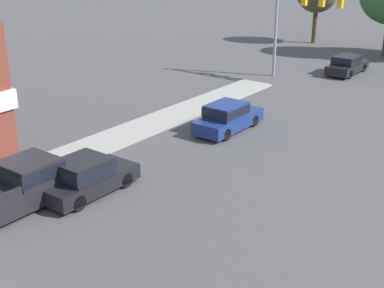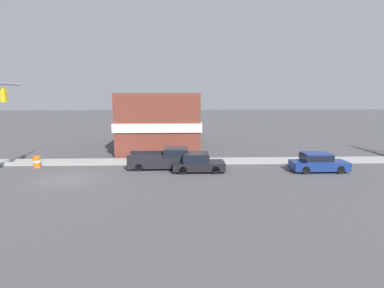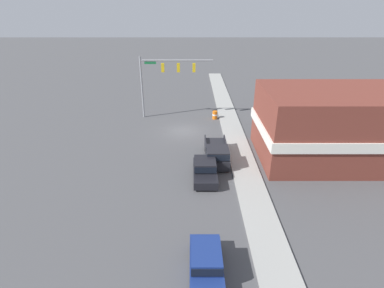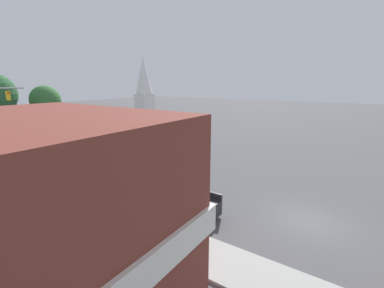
{
  "view_description": "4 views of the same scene",
  "coord_description": "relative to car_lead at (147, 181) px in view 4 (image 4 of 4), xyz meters",
  "views": [
    {
      "loc": [
        13.49,
        -3.28,
        9.93
      ],
      "look_at": [
        0.82,
        13.46,
        1.84
      ],
      "focal_mm": 50.0,
      "sensor_mm": 36.0,
      "label": 1
    },
    {
      "loc": [
        22.24,
        8.78,
        6.43
      ],
      "look_at": [
        0.44,
        9.51,
        2.76
      ],
      "focal_mm": 28.0,
      "sensor_mm": 36.0,
      "label": 2
    },
    {
      "loc": [
        -0.97,
        31.8,
        13.53
      ],
      "look_at": [
        -0.99,
        8.54,
        2.43
      ],
      "focal_mm": 28.0,
      "sensor_mm": 36.0,
      "label": 3
    },
    {
      "loc": [
        -14.14,
        -1.88,
        7.42
      ],
      "look_at": [
        0.78,
        8.24,
        3.12
      ],
      "focal_mm": 24.0,
      "sensor_mm": 36.0,
      "label": 4
    }
  ],
  "objects": [
    {
      "name": "ground_plane",
      "position": [
        2.08,
        -10.04,
        -0.82
      ],
      "size": [
        200.0,
        200.0,
        0.0
      ],
      "primitive_type": "plane",
      "color": "#4C4C4F"
    },
    {
      "name": "sidewalk_curb",
      "position": [
        -3.62,
        -10.04,
        -0.75
      ],
      "size": [
        2.4,
        60.0,
        0.14
      ],
      "color": "#9E9E99",
      "rests_on": "ground"
    },
    {
      "name": "car_lead",
      "position": [
        0.0,
        0.0,
        0.0
      ],
      "size": [
        1.94,
        4.28,
        1.58
      ],
      "color": "black",
      "rests_on": "ground"
    },
    {
      "name": "car_second_ahead",
      "position": [
        0.34,
        10.05,
        0.0
      ],
      "size": [
        1.77,
        4.6,
        1.59
      ],
      "color": "black",
      "rests_on": "ground"
    },
    {
      "name": "pickup_truck_parked",
      "position": [
        -1.2,
        -2.77,
        0.08
      ],
      "size": [
        2.04,
        5.29,
        1.82
      ],
      "color": "black",
      "rests_on": "ground"
    },
    {
      "name": "church_steeple",
      "position": [
        23.47,
        23.02,
        5.58
      ],
      "size": [
        3.06,
        3.06,
        12.23
      ],
      "color": "white",
      "rests_on": "ground"
    },
    {
      "name": "backdrop_tree_right_mid",
      "position": [
        11.2,
        35.04,
        3.66
      ],
      "size": [
        5.07,
        5.07,
        7.03
      ],
      "color": "#4C3823",
      "rests_on": "ground"
    }
  ]
}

